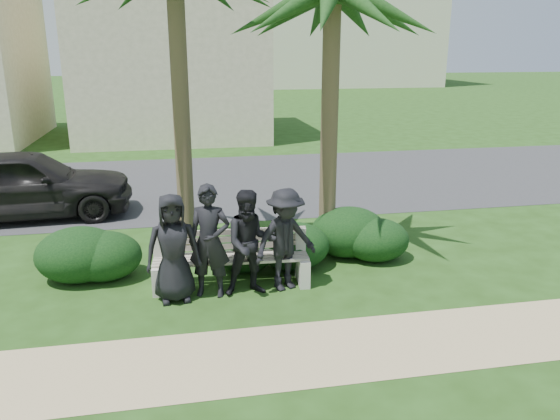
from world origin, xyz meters
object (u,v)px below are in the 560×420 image
Objects in this scene: man_b at (210,241)px; man_c at (250,243)px; park_bench at (231,263)px; man_d at (285,240)px; man_a at (173,248)px; car_a at (24,184)px.

man_c is at bearing 8.73° from man_b.
man_d is at bearing -15.14° from park_bench.
man_c is (0.28, -0.38, 0.47)m from park_bench.
man_b is (0.57, 0.07, 0.05)m from man_a.
man_c is 1.02× the size of man_d.
man_c reaches higher than park_bench.
man_a is 1.81m from man_d.
man_b is at bearing -145.59° from car_a.
man_c is 0.36× the size of car_a.
man_b is 1.06× the size of man_c.
park_bench is 1.02m from man_d.
car_a is at bearing 116.16° from man_d.
man_a is (-0.94, -0.37, 0.46)m from park_bench.
man_a is 1.01× the size of man_d.
man_d is (1.24, 0.01, -0.06)m from man_b.
man_a is at bearing -154.97° from park_bench.
car_a is (-4.64, 5.17, -0.05)m from man_c.
man_c reaches higher than man_a.
man_b is 6.48m from car_a.
man_a is 1.22m from man_c.
man_a is at bearing -150.15° from car_a.
car_a is at bearing 135.74° from park_bench.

